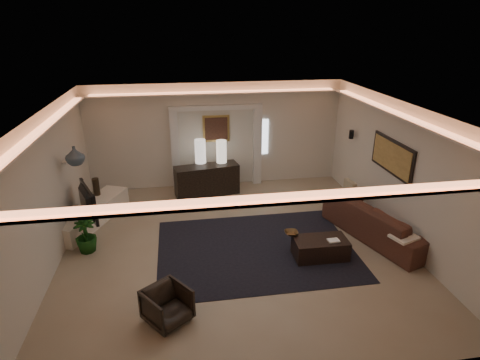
{
  "coord_description": "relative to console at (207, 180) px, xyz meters",
  "views": [
    {
      "loc": [
        -1.06,
        -7.18,
        4.43
      ],
      "look_at": [
        0.2,
        0.6,
        1.25
      ],
      "focal_mm": 29.75,
      "sensor_mm": 36.0,
      "label": 1
    }
  ],
  "objects": [
    {
      "name": "floor",
      "position": [
        0.35,
        -2.79,
        -0.4
      ],
      "size": [
        7.0,
        7.0,
        0.0
      ],
      "primitive_type": "plane",
      "color": "tan",
      "rests_on": "ground"
    },
    {
      "name": "ceiling",
      "position": [
        0.35,
        -2.79,
        2.5
      ],
      "size": [
        7.0,
        7.0,
        0.0
      ],
      "primitive_type": "plane",
      "rotation": [
        3.14,
        0.0,
        0.0
      ],
      "color": "white",
      "rests_on": "ground"
    },
    {
      "name": "wall_back",
      "position": [
        0.35,
        0.71,
        1.05
      ],
      "size": [
        7.0,
        0.0,
        7.0
      ],
      "primitive_type": "plane",
      "rotation": [
        1.57,
        0.0,
        0.0
      ],
      "color": "beige",
      "rests_on": "ground"
    },
    {
      "name": "wall_front",
      "position": [
        0.35,
        -6.29,
        1.05
      ],
      "size": [
        7.0,
        0.0,
        7.0
      ],
      "primitive_type": "plane",
      "rotation": [
        -1.57,
        0.0,
        0.0
      ],
      "color": "beige",
      "rests_on": "ground"
    },
    {
      "name": "wall_left",
      "position": [
        -3.15,
        -2.79,
        1.05
      ],
      "size": [
        0.0,
        7.0,
        7.0
      ],
      "primitive_type": "plane",
      "rotation": [
        1.57,
        0.0,
        1.57
      ],
      "color": "beige",
      "rests_on": "ground"
    },
    {
      "name": "wall_right",
      "position": [
        3.85,
        -2.79,
        1.05
      ],
      "size": [
        0.0,
        7.0,
        7.0
      ],
      "primitive_type": "plane",
      "rotation": [
        1.57,
        0.0,
        -1.57
      ],
      "color": "beige",
      "rests_on": "ground"
    },
    {
      "name": "cove_soffit",
      "position": [
        0.35,
        -2.79,
        2.22
      ],
      "size": [
        7.0,
        7.0,
        0.04
      ],
      "primitive_type": "cube",
      "color": "silver",
      "rests_on": "ceiling"
    },
    {
      "name": "daylight_slit",
      "position": [
        1.7,
        0.69,
        0.95
      ],
      "size": [
        0.25,
        0.03,
        1.0
      ],
      "primitive_type": "cube",
      "color": "white",
      "rests_on": "wall_back"
    },
    {
      "name": "area_rug",
      "position": [
        0.75,
        -2.99,
        -0.39
      ],
      "size": [
        4.0,
        3.0,
        0.01
      ],
      "primitive_type": "cube",
      "color": "black",
      "rests_on": "ground"
    },
    {
      "name": "pilaster_left",
      "position": [
        -0.8,
        0.61,
        0.7
      ],
      "size": [
        0.22,
        0.2,
        2.2
      ],
      "primitive_type": "cube",
      "color": "silver",
      "rests_on": "ground"
    },
    {
      "name": "pilaster_right",
      "position": [
        1.5,
        0.61,
        0.7
      ],
      "size": [
        0.22,
        0.2,
        2.2
      ],
      "primitive_type": "cube",
      "color": "silver",
      "rests_on": "ground"
    },
    {
      "name": "alcove_header",
      "position": [
        0.35,
        0.61,
        1.85
      ],
      "size": [
        2.52,
        0.2,
        0.12
      ],
      "primitive_type": "cube",
      "color": "silver",
      "rests_on": "wall_back"
    },
    {
      "name": "painting_frame",
      "position": [
        0.35,
        0.68,
        1.25
      ],
      "size": [
        0.74,
        0.04,
        0.74
      ],
      "primitive_type": "cube",
      "color": "tan",
      "rests_on": "wall_back"
    },
    {
      "name": "painting_canvas",
      "position": [
        0.35,
        0.66,
        1.25
      ],
      "size": [
        0.62,
        0.02,
        0.62
      ],
      "primitive_type": "cube",
      "color": "#4C2D1E",
      "rests_on": "wall_back"
    },
    {
      "name": "art_panel_frame",
      "position": [
        3.82,
        -2.49,
        1.3
      ],
      "size": [
        0.04,
        1.64,
        0.74
      ],
      "primitive_type": "cube",
      "color": "black",
      "rests_on": "wall_right"
    },
    {
      "name": "art_panel_gold",
      "position": [
        3.8,
        -2.49,
        1.3
      ],
      "size": [
        0.02,
        1.5,
        0.62
      ],
      "primitive_type": "cube",
      "color": "tan",
      "rests_on": "wall_right"
    },
    {
      "name": "wall_sconce",
      "position": [
        3.73,
        -0.59,
        1.28
      ],
      "size": [
        0.12,
        0.12,
        0.22
      ],
      "primitive_type": "cylinder",
      "color": "black",
      "rests_on": "wall_right"
    },
    {
      "name": "wall_niche",
      "position": [
        -3.09,
        -1.39,
        1.25
      ],
      "size": [
        0.1,
        0.55,
        0.04
      ],
      "primitive_type": "cube",
      "color": "silver",
      "rests_on": "wall_left"
    },
    {
      "name": "console",
      "position": [
        0.0,
        0.0,
        0.0
      ],
      "size": [
        1.77,
        0.82,
        0.85
      ],
      "primitive_type": "cube",
      "rotation": [
        0.0,
        0.0,
        0.18
      ],
      "color": "black",
      "rests_on": "ground"
    },
    {
      "name": "lamp_left",
      "position": [
        -0.13,
        0.27,
        0.69
      ],
      "size": [
        0.33,
        0.33,
        0.65
      ],
      "primitive_type": "cylinder",
      "rotation": [
        0.0,
        0.0,
        0.14
      ],
      "color": "white",
      "rests_on": "console"
    },
    {
      "name": "lamp_right",
      "position": [
        0.43,
        0.21,
        0.69
      ],
      "size": [
        0.35,
        0.35,
        0.62
      ],
      "primitive_type": "cylinder",
      "rotation": [
        0.0,
        0.0,
        -0.33
      ],
      "color": "white",
      "rests_on": "console"
    },
    {
      "name": "media_ledge",
      "position": [
        -2.8,
        -1.23,
        -0.18
      ],
      "size": [
        1.48,
        2.42,
        0.45
      ],
      "primitive_type": "cube",
      "rotation": [
        0.0,
        0.0,
        -0.4
      ],
      "color": "#EEE1CB",
      "rests_on": "ground"
    },
    {
      "name": "tv",
      "position": [
        -2.8,
        -1.82,
        0.4
      ],
      "size": [
        1.17,
        0.61,
        0.69
      ],
      "primitive_type": "imported",
      "rotation": [
        0.0,
        0.0,
        1.97
      ],
      "color": "black",
      "rests_on": "media_ledge"
    },
    {
      "name": "figurine",
      "position": [
        -2.74,
        -0.62,
        0.24
      ],
      "size": [
        0.17,
        0.17,
        0.43
      ],
      "primitive_type": "cylinder",
      "rotation": [
        0.0,
        0.0,
        -0.04
      ],
      "color": "black",
      "rests_on": "media_ledge"
    },
    {
      "name": "ginger_jar",
      "position": [
        -2.8,
        -1.85,
        1.47
      ],
      "size": [
        0.46,
        0.46,
        0.39
      ],
      "primitive_type": "imported",
      "rotation": [
        0.0,
        0.0,
        0.25
      ],
      "color": "slate",
      "rests_on": "wall_niche"
    },
    {
      "name": "plant",
      "position": [
        -2.68,
        -2.5,
        -0.02
      ],
      "size": [
        0.45,
        0.45,
        0.76
      ],
      "primitive_type": "imported",
      "rotation": [
        0.0,
        0.0,
        0.04
      ],
      "color": "#10370D",
      "rests_on": "ground"
    },
    {
      "name": "sofa",
      "position": [
        3.5,
        -2.89,
        -0.02
      ],
      "size": [
        2.79,
        1.79,
        0.76
      ],
      "primitive_type": "imported",
      "rotation": [
        0.0,
        0.0,
        1.89
      ],
      "color": "black",
      "rests_on": "ground"
    },
    {
      "name": "throw_blanket",
      "position": [
        3.48,
        -3.88,
        0.15
      ],
      "size": [
        0.58,
        0.53,
        0.05
      ],
      "primitive_type": "cube",
      "rotation": [
        0.0,
        0.0,
        0.33
      ],
      "color": "beige",
      "rests_on": "sofa"
    },
    {
      "name": "throw_pillow",
      "position": [
        3.42,
        -1.49,
        0.15
      ],
      "size": [
        0.17,
        0.42,
        0.41
      ],
      "primitive_type": "cube",
      "rotation": [
        0.0,
        0.0,
        0.11
      ],
      "color": "tan",
      "rests_on": "sofa"
    },
    {
      "name": "coffee_table",
      "position": [
        1.97,
        -3.47,
        -0.2
      ],
      "size": [
        1.07,
        0.6,
        0.39
      ],
      "primitive_type": "cube",
      "rotation": [
        0.0,
        0.0,
        -0.02
      ],
      "color": "black",
      "rests_on": "ground"
    },
    {
      "name": "bowl",
      "position": [
        1.44,
        -3.18,
        0.04
      ],
      "size": [
        0.29,
        0.29,
        0.07
      ],
      "primitive_type": "imported",
      "rotation": [
        0.0,
        0.0,
        -0.05
      ],
      "color": "#4B341B",
      "rests_on": "coffee_table"
    },
    {
      "name": "magazine",
      "position": [
        2.19,
        -3.57,
        0.02
      ],
      "size": [
        0.23,
        0.17,
        0.03
      ],
      "primitive_type": "cube",
      "rotation": [
        0.0,
        0.0,
        0.05
      ],
      "color": "white",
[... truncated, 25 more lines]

